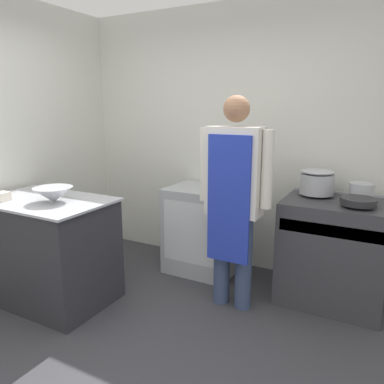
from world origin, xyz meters
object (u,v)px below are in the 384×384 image
saute_pan (358,201)px  stove (332,252)px  mixing_bowl (53,195)px  person_cook (234,192)px  stock_pot (317,181)px  sauce_pot (361,191)px  plastic_tub (2,196)px  fridge_unit (203,229)px

saute_pan → stove: bearing=146.6°
stove → mixing_bowl: (-2.06, -1.17, 0.52)m
person_cook → mixing_bowl: (-1.32, -0.68, -0.03)m
stove → saute_pan: saute_pan is taller
mixing_bowl → stock_pot: 2.27m
sauce_pot → plastic_tub: bearing=-151.3°
person_cook → sauce_pot: 1.09m
person_cook → saute_pan: (0.91, 0.37, -0.05)m
fridge_unit → saute_pan: saute_pan is taller
fridge_unit → mixing_bowl: 1.54m
stock_pot → sauce_pot: bearing=0.0°
stock_pot → plastic_tub: bearing=-147.6°
fridge_unit → stock_pot: size_ratio=3.03×
plastic_tub → saute_pan: 2.92m
plastic_tub → stock_pot: stock_pot is taller
saute_pan → sauce_pot: sauce_pot is taller
fridge_unit → mixing_bowl: mixing_bowl is taller
mixing_bowl → sauce_pot: bearing=29.8°
plastic_tub → saute_pan: (2.65, 1.22, 0.00)m
stove → fridge_unit: 1.28m
person_cook → plastic_tub: size_ratio=16.97×
sauce_pot → stove: bearing=-146.1°
fridge_unit → plastic_tub: plastic_tub is taller
stock_pot → fridge_unit: bearing=-176.8°
fridge_unit → saute_pan: (1.45, -0.17, 0.52)m
fridge_unit → sauce_pot: 1.56m
fridge_unit → person_cook: 0.95m
stove → mixing_bowl: bearing=-150.5°
plastic_tub → sauce_pot: bearing=28.7°
stove → saute_pan: (0.17, -0.11, 0.50)m
stock_pot → saute_pan: size_ratio=1.06×
person_cook → stock_pot: 0.81m
fridge_unit → person_cook: person_cook is taller
plastic_tub → saute_pan: bearing=24.8°
mixing_bowl → saute_pan: bearing=25.2°
stove → stock_pot: stock_pot is taller
mixing_bowl → stock_pot: bearing=34.4°
fridge_unit → saute_pan: size_ratio=3.21×
person_cook → sauce_pot: (0.91, 0.60, -0.02)m
saute_pan → sauce_pot: bearing=90.0°
mixing_bowl → saute_pan: mixing_bowl is taller
plastic_tub → sauce_pot: sauce_pot is taller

